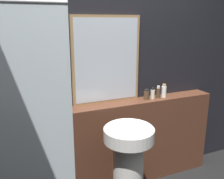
# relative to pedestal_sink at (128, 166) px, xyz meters

# --- Properties ---
(wall_back) EXTENTS (8.00, 0.06, 2.50)m
(wall_back) POSITION_rel_pedestal_sink_xyz_m (0.04, 0.59, 0.73)
(wall_back) COLOR black
(wall_back) RESTS_ON ground_plane
(vanity_counter) EXTENTS (2.35, 0.20, 0.93)m
(vanity_counter) POSITION_rel_pedestal_sink_xyz_m (0.04, 0.46, -0.05)
(vanity_counter) COLOR #512D1E
(vanity_counter) RESTS_ON ground_plane
(pedestal_sink) EXTENTS (0.43, 0.43, 0.88)m
(pedestal_sink) POSITION_rel_pedestal_sink_xyz_m (0.00, 0.00, 0.00)
(pedestal_sink) COLOR silver
(pedestal_sink) RESTS_ON ground_plane
(mirror) EXTENTS (0.70, 0.03, 0.85)m
(mirror) POSITION_rel_pedestal_sink_xyz_m (0.02, 0.54, 0.84)
(mirror) COLOR #937047
(mirror) RESTS_ON vanity_counter
(towel_stack) EXTENTS (0.22, 0.17, 0.07)m
(towel_stack) POSITION_rel_pedestal_sink_xyz_m (-0.51, 0.46, 0.45)
(towel_stack) COLOR white
(towel_stack) RESTS_ON vanity_counter
(shampoo_bottle) EXTENTS (0.06, 0.06, 0.11)m
(shampoo_bottle) POSITION_rel_pedestal_sink_xyz_m (0.44, 0.46, 0.47)
(shampoo_bottle) COLOR #4C3823
(shampoo_bottle) RESTS_ON vanity_counter
(conditioner_bottle) EXTENTS (0.04, 0.04, 0.12)m
(conditioner_bottle) POSITION_rel_pedestal_sink_xyz_m (0.51, 0.46, 0.47)
(conditioner_bottle) COLOR beige
(conditioner_bottle) RESTS_ON vanity_counter
(lotion_bottle) EXTENTS (0.04, 0.04, 0.13)m
(lotion_bottle) POSITION_rel_pedestal_sink_xyz_m (0.58, 0.46, 0.48)
(lotion_bottle) COLOR #4C3823
(lotion_bottle) RESTS_ON vanity_counter
(body_wash_bottle) EXTENTS (0.05, 0.05, 0.15)m
(body_wash_bottle) POSITION_rel_pedestal_sink_xyz_m (0.66, 0.46, 0.48)
(body_wash_bottle) COLOR white
(body_wash_bottle) RESTS_ON vanity_counter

